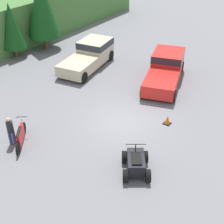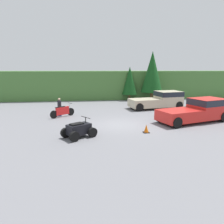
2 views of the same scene
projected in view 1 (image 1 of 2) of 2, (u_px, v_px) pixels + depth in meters
The scene contains 9 objects.
ground_plane at pixel (123, 121), 18.28m from camera, with size 80.00×80.00×0.00m, color slate.
tree_left at pixel (11, 26), 25.11m from camera, with size 1.96×1.96×4.46m.
tree_mid_left at pixel (42, 6), 26.07m from camera, with size 2.80×2.80×6.37m.
pickup_truck_red at pixel (166, 68), 22.33m from camera, with size 6.17×3.75×1.80m.
pickup_truck_second at pixel (90, 54), 24.47m from camera, with size 5.83×3.05×1.80m.
dirt_bike at pixel (21, 136), 16.30m from camera, with size 1.96×1.58×1.16m.
quad_atv at pixel (136, 163), 14.53m from camera, with size 2.29×2.11×1.21m.
rider_person at pixel (11, 130), 16.05m from camera, with size 0.47×0.47×1.64m.
traffic_cone at pixel (167, 120), 17.96m from camera, with size 0.42×0.42×0.55m.
Camera 1 is at (-12.84, -7.94, 10.35)m, focal length 50.00 mm.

